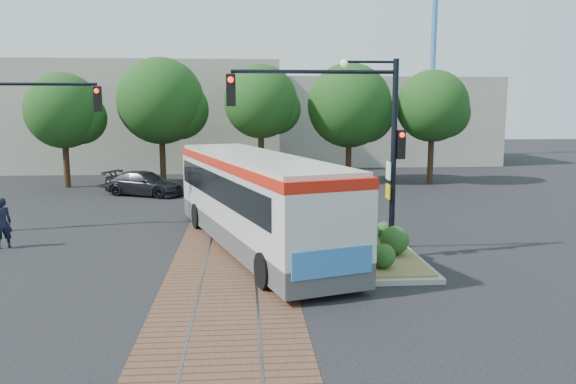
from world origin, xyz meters
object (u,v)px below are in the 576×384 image
at_px(signal_pole_main, 355,127).
at_px(officer, 2,223).
at_px(signal_pole_left, 8,131).
at_px(parked_car, 145,183).
at_px(city_bus, 255,196).
at_px(traffic_island, 383,249).

xyz_separation_m(signal_pole_main, officer, (-11.62, 2.26, -3.28)).
bearing_deg(signal_pole_main, signal_pole_left, 158.55).
height_order(signal_pole_left, parked_car, signal_pole_left).
height_order(city_bus, signal_pole_left, signal_pole_left).
bearing_deg(city_bus, officer, 159.13).
xyz_separation_m(signal_pole_main, parked_car, (-8.77, 13.42, -3.51)).
height_order(signal_pole_main, parked_car, signal_pole_main).
bearing_deg(signal_pole_main, parked_car, 123.17).
bearing_deg(parked_car, signal_pole_left, -177.34).
bearing_deg(traffic_island, signal_pole_left, 159.64).
relative_size(traffic_island, signal_pole_main, 0.87).
relative_size(city_bus, signal_pole_main, 2.01).
height_order(traffic_island, signal_pole_left, signal_pole_left).
bearing_deg(parked_car, traffic_island, -119.72).
relative_size(signal_pole_main, officer, 3.42).
bearing_deg(parked_car, officer, -169.77).
distance_m(traffic_island, officer, 12.80).
height_order(traffic_island, signal_pole_main, signal_pole_main).
bearing_deg(city_bus, traffic_island, -41.61).
bearing_deg(officer, traffic_island, 134.23).
xyz_separation_m(city_bus, signal_pole_left, (-9.18, 3.08, 2.10)).
height_order(signal_pole_main, signal_pole_left, signal_pole_main).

